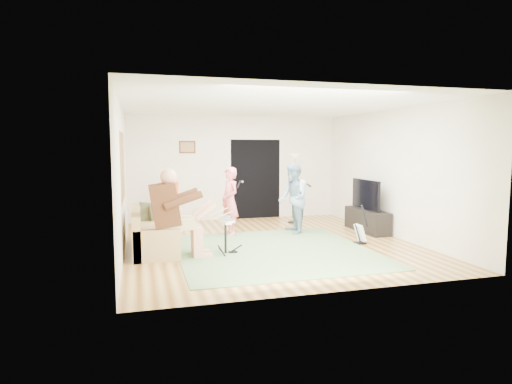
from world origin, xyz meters
TOP-DOWN VIEW (x-y plane):
  - floor at (0.00, 0.00)m, footprint 6.00×6.00m
  - walls at (0.00, 0.00)m, footprint 5.50×6.00m
  - ceiling at (0.00, 0.00)m, footprint 6.00×6.00m
  - window_blinds at (-2.74, 0.20)m, footprint 0.00×2.05m
  - doorway at (0.55, 2.99)m, footprint 2.10×0.00m
  - picture_frame at (-1.25, 2.99)m, footprint 0.42×0.03m
  - area_rug at (-0.11, -0.65)m, footprint 3.47×3.60m
  - sofa at (-2.28, 0.02)m, footprint 0.78×1.90m
  - drummer at (-1.85, -0.63)m, footprint 1.00×0.56m
  - drum_kit at (-1.00, -0.63)m, footprint 0.36×0.64m
  - singer at (-0.57, 1.00)m, footprint 0.48×0.61m
  - microphone at (-0.37, 1.00)m, footprint 0.06×0.06m
  - guitarist at (0.79, 0.77)m, footprint 0.65×0.80m
  - guitar_held at (0.99, 0.77)m, footprint 0.28×0.61m
  - guitar_spare at (1.73, -0.54)m, footprint 0.28×0.25m
  - torchiere_lamp at (1.30, 2.04)m, footprint 0.31×0.31m
  - dining_chair at (-1.78, 1.83)m, footprint 0.52×0.54m
  - tv_cabinet at (2.50, 0.56)m, footprint 0.40×1.40m
  - television at (2.45, 0.56)m, footprint 0.06×1.11m

SIDE VIEW (x-z plane):
  - floor at x=0.00m, z-range 0.00..0.00m
  - area_rug at x=-0.11m, z-range 0.00..0.02m
  - guitar_spare at x=1.73m, z-range -0.17..0.61m
  - tv_cabinet at x=2.50m, z-range 0.00..0.50m
  - sofa at x=-2.28m, z-range -0.13..0.64m
  - drum_kit at x=-1.00m, z-range -0.04..0.62m
  - dining_chair at x=-1.78m, z-range -0.16..0.94m
  - drummer at x=-1.85m, z-range -0.17..1.37m
  - singer at x=-0.57m, z-range 0.00..1.47m
  - guitarist at x=0.79m, z-range 0.00..1.56m
  - television at x=2.45m, z-range 0.52..1.18m
  - doorway at x=0.55m, z-range 0.00..2.10m
  - guitar_held at x=0.99m, z-range 0.93..1.19m
  - microphone at x=-0.37m, z-range 0.98..1.22m
  - torchiere_lamp at x=1.30m, z-range 0.32..2.06m
  - walls at x=0.00m, z-range 0.00..2.70m
  - window_blinds at x=-2.74m, z-range 0.53..2.58m
  - picture_frame at x=-1.25m, z-range 1.74..2.06m
  - ceiling at x=0.00m, z-range 2.70..2.70m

